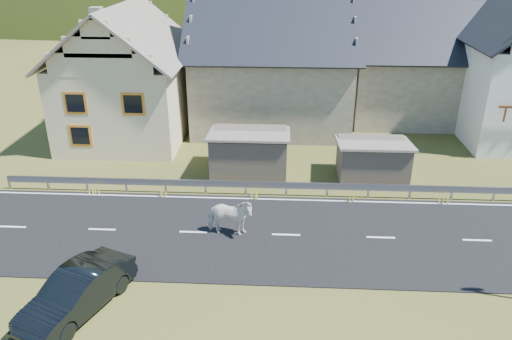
{
  "coord_description": "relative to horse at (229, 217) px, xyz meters",
  "views": [
    {
      "loc": [
        -0.3,
        -18.24,
        11.39
      ],
      "look_at": [
        -1.37,
        1.54,
        2.35
      ],
      "focal_mm": 35.0,
      "sensor_mm": 36.0,
      "label": 1
    }
  ],
  "objects": [
    {
      "name": "horse",
      "position": [
        0.0,
        0.0,
        0.0
      ],
      "size": [
        1.05,
        2.08,
        1.71
      ],
      "primitive_type": "imported",
      "rotation": [
        0.0,
        0.0,
        1.51
      ],
      "color": "silver",
      "rests_on": "road"
    },
    {
      "name": "road",
      "position": [
        2.41,
        0.11,
        -0.87
      ],
      "size": [
        60.0,
        7.0,
        0.04
      ],
      "primitive_type": "cube",
      "color": "black",
      "rests_on": "ground"
    },
    {
      "name": "mountain",
      "position": [
        7.41,
        180.11,
        -20.89
      ],
      "size": [
        440.0,
        280.0,
        260.0
      ],
      "primitive_type": "ellipsoid",
      "color": "#213210",
      "rests_on": "ground"
    },
    {
      "name": "house_stone_b",
      "position": [
        11.41,
        17.11,
        3.34
      ],
      "size": [
        9.8,
        8.8,
        8.1
      ],
      "color": "#A29781",
      "rests_on": "ground"
    },
    {
      "name": "house_stone_a",
      "position": [
        1.41,
        15.11,
        3.74
      ],
      "size": [
        10.8,
        9.8,
        8.9
      ],
      "color": "#A29781",
      "rests_on": "ground"
    },
    {
      "name": "shed_left",
      "position": [
        0.41,
        6.61,
        0.21
      ],
      "size": [
        4.3,
        3.3,
        2.4
      ],
      "primitive_type": "cube",
      "color": "brown",
      "rests_on": "ground"
    },
    {
      "name": "car",
      "position": [
        -4.6,
        -5.02,
        -0.15
      ],
      "size": [
        3.09,
        4.75,
        1.48
      ],
      "primitive_type": "imported",
      "rotation": [
        0.0,
        0.0,
        -0.37
      ],
      "color": "black",
      "rests_on": "ground"
    },
    {
      "name": "ground",
      "position": [
        2.41,
        0.11,
        -0.89
      ],
      "size": [
        160.0,
        160.0,
        0.0
      ],
      "primitive_type": "plane",
      "color": "#373E16",
      "rests_on": "ground"
    },
    {
      "name": "shed_right",
      "position": [
        6.91,
        6.11,
        0.11
      ],
      "size": [
        3.8,
        2.9,
        2.2
      ],
      "primitive_type": "cube",
      "color": "brown",
      "rests_on": "ground"
    },
    {
      "name": "house_cream",
      "position": [
        -7.6,
        12.1,
        3.46
      ],
      "size": [
        7.8,
        9.8,
        8.3
      ],
      "color": "beige",
      "rests_on": "ground"
    },
    {
      "name": "lane_markings",
      "position": [
        2.41,
        0.11,
        -0.85
      ],
      "size": [
        60.0,
        6.6,
        0.01
      ],
      "primitive_type": "cube",
      "color": "silver",
      "rests_on": "road"
    },
    {
      "name": "guardrail",
      "position": [
        2.41,
        3.79,
        -0.33
      ],
      "size": [
        28.1,
        0.09,
        0.75
      ],
      "color": "#93969B",
      "rests_on": "ground"
    }
  ]
}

